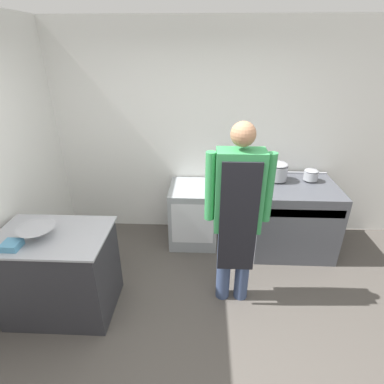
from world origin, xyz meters
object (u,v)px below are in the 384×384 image
at_px(fridge_unit, 193,214).
at_px(stock_pot, 277,171).
at_px(mixing_bowl, 37,233).
at_px(plastic_tub, 11,245).
at_px(person_cook, 238,209).
at_px(stove, 291,217).
at_px(sauce_pot, 311,175).

bearing_deg(fridge_unit, stock_pot, 1.77).
relative_size(fridge_unit, stock_pot, 3.13).
distance_m(mixing_bowl, plastic_tub, 0.21).
relative_size(fridge_unit, plastic_tub, 5.49).
bearing_deg(mixing_bowl, person_cook, 8.65).
relative_size(fridge_unit, mixing_bowl, 2.49).
xyz_separation_m(stove, plastic_tub, (-2.69, -1.34, 0.46)).
distance_m(stove, fridge_unit, 1.25).
relative_size(stove, stock_pot, 3.91).
xyz_separation_m(mixing_bowl, sauce_pot, (2.75, 1.33, 0.04)).
bearing_deg(sauce_pot, stock_pot, 180.00).
xyz_separation_m(stove, stock_pot, (-0.22, 0.14, 0.57)).
bearing_deg(sauce_pot, fridge_unit, -178.74).
relative_size(person_cook, plastic_tub, 12.97).
relative_size(mixing_bowl, stock_pot, 1.26).
bearing_deg(person_cook, fridge_unit, 113.35).
xyz_separation_m(person_cook, plastic_tub, (-1.89, -0.42, -0.15)).
xyz_separation_m(fridge_unit, sauce_pot, (1.44, 0.03, 0.57)).
height_order(person_cook, sauce_pot, person_cook).
bearing_deg(sauce_pot, plastic_tub, -152.84).
bearing_deg(person_cook, mixing_bowl, -171.35).
height_order(stove, sauce_pot, sauce_pot).
bearing_deg(person_cook, stock_pot, 61.23).
relative_size(person_cook, sauce_pot, 10.95).
bearing_deg(plastic_tub, mixing_bowl, 48.12).
bearing_deg(stove, sauce_pot, 35.75).
bearing_deg(person_cook, stove, 48.91).
xyz_separation_m(mixing_bowl, stock_pot, (2.33, 1.33, 0.09)).
height_order(person_cook, stock_pot, person_cook).
distance_m(person_cook, stock_pot, 1.21).
distance_m(stove, plastic_tub, 3.04).
bearing_deg(stock_pot, stove, -32.61).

